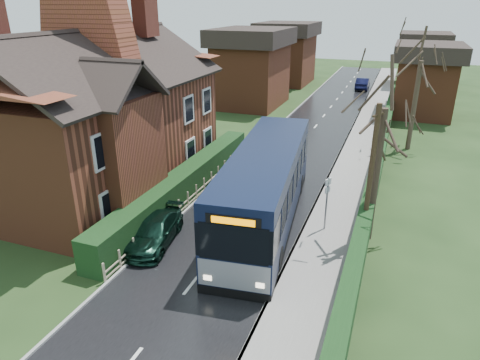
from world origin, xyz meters
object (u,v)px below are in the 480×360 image
at_px(bus, 265,188).
at_px(brick_house, 99,113).
at_px(car_green, 155,231).
at_px(bus_stop_sign, 327,197).
at_px(telegraph_pole, 370,179).
at_px(car_silver, 259,158).

bearing_deg(bus, brick_house, 167.80).
distance_m(brick_house, bus, 10.19).
relative_size(brick_house, car_green, 3.53).
distance_m(car_green, bus_stop_sign, 7.93).
relative_size(bus_stop_sign, telegraph_pole, 0.43).
height_order(car_green, telegraph_pole, telegraph_pole).
height_order(bus, telegraph_pole, telegraph_pole).
height_order(bus, car_green, bus).
bearing_deg(car_silver, car_green, -89.10).
bearing_deg(car_green, brick_house, 132.96).
distance_m(bus, car_green, 5.51).
distance_m(bus, telegraph_pole, 4.94).
xyz_separation_m(bus, car_silver, (-2.59, 6.94, -1.16)).
distance_m(car_green, telegraph_pole, 9.57).
xyz_separation_m(car_silver, car_green, (-1.40, -10.53, -0.08)).
xyz_separation_m(brick_house, car_green, (5.83, -4.51, -3.77)).
bearing_deg(car_silver, bus_stop_sign, -42.59).
bearing_deg(bus, bus_stop_sign, -4.38).
distance_m(brick_house, telegraph_pole, 14.66).
distance_m(car_silver, telegraph_pole, 10.79).
xyz_separation_m(bus, car_green, (-3.99, -3.59, -1.24)).
bearing_deg(bus_stop_sign, brick_house, -160.56).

